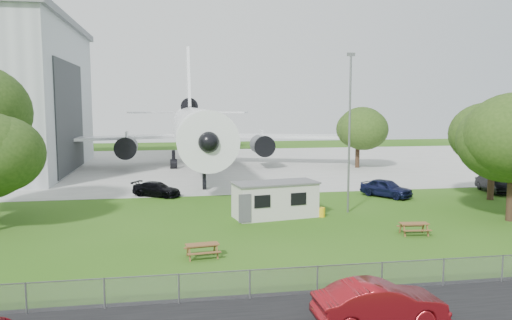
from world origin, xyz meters
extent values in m
plane|color=#3E691E|center=(0.00, 0.00, 0.00)|extent=(160.00, 160.00, 0.00)
cube|color=#B7B7B2|center=(0.00, 38.00, 0.01)|extent=(120.00, 46.00, 0.03)
cube|color=#2D3033|center=(-16.93, 33.00, 6.75)|extent=(0.16, 16.00, 12.96)
cylinder|color=white|center=(-2.00, 34.00, 5.10)|extent=(5.40, 34.00, 5.40)
cone|color=white|center=(-2.00, 15.00, 5.10)|extent=(5.40, 5.50, 5.40)
cone|color=white|center=(-2.00, 55.00, 5.90)|extent=(4.86, 9.00, 4.86)
cube|color=white|center=(-14.50, 37.20, 3.90)|extent=(21.36, 10.77, 0.36)
cube|color=white|center=(10.50, 37.20, 3.90)|extent=(21.36, 10.77, 0.36)
cube|color=white|center=(-2.00, 55.00, 11.60)|extent=(0.46, 9.96, 12.17)
cylinder|color=#515459|center=(-10.50, 33.50, 3.00)|extent=(2.50, 4.20, 2.50)
cylinder|color=#515459|center=(6.50, 33.50, 3.00)|extent=(2.50, 4.20, 2.50)
cylinder|color=#515459|center=(-2.00, 54.00, 7.90)|extent=(2.60, 4.50, 2.60)
cylinder|color=black|center=(-2.00, 18.50, 1.20)|extent=(0.36, 0.36, 2.40)
cylinder|color=black|center=(-4.80, 35.00, 1.20)|extent=(0.44, 0.44, 2.40)
cylinder|color=black|center=(0.80, 35.00, 1.20)|extent=(0.44, 0.44, 2.40)
cube|color=beige|center=(2.34, 5.62, 1.25)|extent=(6.35, 3.52, 2.50)
cube|color=#59595B|center=(2.34, 5.62, 2.56)|extent=(6.58, 3.75, 0.12)
cylinder|color=gold|center=(5.74, 5.02, 0.35)|extent=(0.50, 0.50, 0.70)
cube|color=gray|center=(0.00, -9.50, 0.00)|extent=(58.00, 0.04, 1.30)
cylinder|color=slate|center=(8.20, 6.20, 6.00)|extent=(0.16, 0.16, 12.00)
cylinder|color=#382619|center=(18.64, 1.54, 1.64)|extent=(0.56, 0.56, 3.29)
cylinder|color=#382619|center=(22.31, 8.99, 1.56)|extent=(0.56, 0.56, 3.13)
sphere|color=#3C571D|center=(22.31, 8.99, 5.39)|extent=(6.85, 6.85, 6.85)
cylinder|color=#382619|center=(18.87, 31.65, 1.54)|extent=(0.56, 0.56, 3.07)
sphere|color=#3C571D|center=(18.87, 31.65, 5.29)|extent=(6.50, 6.50, 6.50)
imported|color=maroon|center=(2.43, -12.82, 0.82)|extent=(5.06, 1.91, 1.65)
imported|color=black|center=(13.83, 11.70, 0.80)|extent=(4.20, 4.96, 1.60)
imported|color=black|center=(24.81, 12.05, 0.79)|extent=(2.52, 5.00, 1.57)
imported|color=black|center=(-6.50, 15.47, 0.65)|extent=(4.82, 3.83, 1.31)
camera|label=1|loc=(-5.27, -29.82, 8.33)|focal=35.00mm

